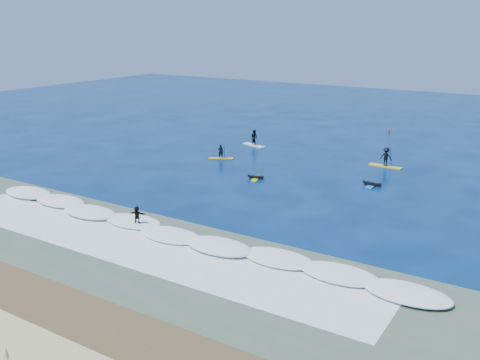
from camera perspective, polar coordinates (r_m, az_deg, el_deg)
The scene contains 12 objects.
ground at distance 45.44m, azimuth -0.12°, elevation -1.54°, with size 160.00×160.00×0.00m, color #03193F.
wet_sand_strip at distance 30.91m, azimuth -22.38°, elevation -11.96°, with size 90.00×5.00×0.08m, color #4A3A22.
shallow_water at distance 35.17m, azimuth -12.47°, elevation -7.50°, with size 90.00×13.00×0.01m, color #3C5240.
breaking_wave at distance 37.86m, azimuth -8.25°, elevation -5.51°, with size 40.00×6.00×0.30m, color white.
whitewater at distance 35.82m, azimuth -11.35°, elevation -6.99°, with size 34.00×5.00×0.02m, color silver.
sup_paddler_left at distance 57.06m, azimuth -2.07°, elevation 2.81°, with size 2.59×1.87×1.83m.
sup_paddler_center at distance 63.22m, azimuth 1.53°, elevation 4.41°, with size 3.26×1.67×2.22m.
sup_paddler_right at distance 55.81m, azimuth 15.31°, elevation 2.27°, with size 3.38×1.05×2.34m.
prone_paddler_near at distance 49.79m, azimuth 1.67°, elevation 0.24°, with size 1.50×1.99×0.40m.
prone_paddler_far at distance 49.09m, azimuth 13.88°, elevation -0.47°, with size 1.70×2.15×0.45m.
wave_surfer at distance 38.86m, azimuth -10.92°, elevation -3.81°, with size 1.99×1.09×1.39m.
marker_buoy at distance 73.54m, azimuth 15.59°, elevation 5.09°, with size 0.26×0.26×0.62m.
Camera 1 is at (23.03, -36.55, 14.10)m, focal length 40.00 mm.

